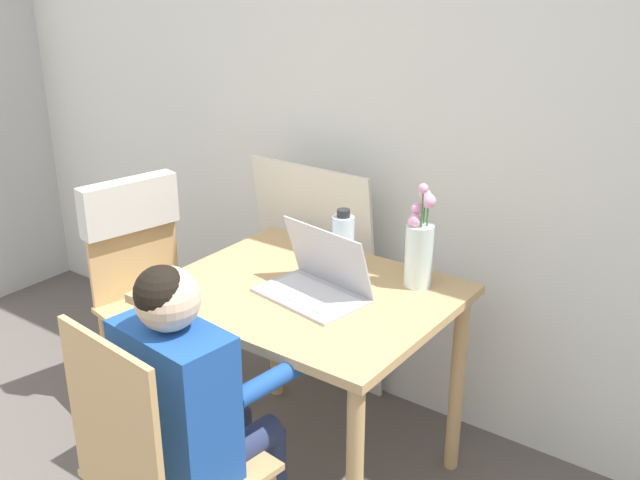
% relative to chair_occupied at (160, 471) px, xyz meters
% --- Properties ---
extents(wall_back, '(6.40, 0.05, 2.50)m').
position_rel_chair_occupied_xyz_m(wall_back, '(-0.01, 1.32, 0.78)').
color(wall_back, silver).
rests_on(wall_back, ground_plane).
extents(dining_table, '(0.91, 0.74, 0.72)m').
position_rel_chair_occupied_xyz_m(dining_table, '(-0.03, 0.70, 0.15)').
color(dining_table, tan).
rests_on(dining_table, ground_plane).
extents(chair_occupied, '(0.44, 0.44, 0.91)m').
position_rel_chair_occupied_xyz_m(chair_occupied, '(0.00, 0.00, 0.00)').
color(chair_occupied, tan).
rests_on(chair_occupied, ground_plane).
extents(chair_spare, '(0.51, 0.48, 0.92)m').
position_rel_chair_occupied_xyz_m(chair_spare, '(-0.85, 0.71, 0.15)').
color(chair_spare, tan).
rests_on(chair_spare, ground_plane).
extents(person_seated, '(0.38, 0.45, 1.05)m').
position_rel_chair_occupied_xyz_m(person_seated, '(0.01, 0.12, 0.18)').
color(person_seated, '#1E4C9E').
rests_on(person_seated, ground_plane).
extents(laptop, '(0.38, 0.28, 0.22)m').
position_rel_chair_occupied_xyz_m(laptop, '(0.01, 0.70, 0.31)').
color(laptop, '#B2B2B7').
rests_on(laptop, dining_table).
extents(flower_vase, '(0.09, 0.09, 0.36)m').
position_rel_chair_occupied_xyz_m(flower_vase, '(0.24, 0.94, 0.39)').
color(flower_vase, silver).
rests_on(flower_vase, dining_table).
extents(water_bottle, '(0.07, 0.07, 0.25)m').
position_rel_chair_occupied_xyz_m(water_bottle, '(0.02, 0.83, 0.37)').
color(water_bottle, silver).
rests_on(water_bottle, dining_table).
extents(cardboard_panel, '(0.55, 0.15, 0.99)m').
position_rel_chair_occupied_xyz_m(cardboard_panel, '(-0.34, 1.19, 0.02)').
color(cardboard_panel, silver).
rests_on(cardboard_panel, ground_plane).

